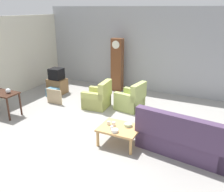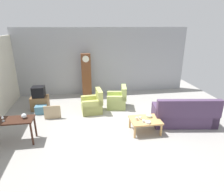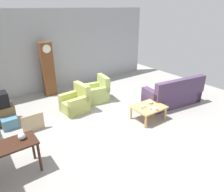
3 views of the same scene
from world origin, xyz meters
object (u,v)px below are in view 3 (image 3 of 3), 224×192
Objects in this scene: storage_box_blue at (9,123)px; grandfather_clock at (48,69)px; framed_picture_leaning at (33,123)px; cup_white_porcelain at (144,106)px; couch_floral at (173,95)px; glass_dome_cloche at (22,136)px; cup_blue_rimmed at (150,108)px; armchair_olive_far at (97,93)px; coffee_table_wood at (149,108)px; tv_stand_cabinet at (2,115)px; console_table_dark at (3,151)px; bowl_white_stacked at (155,109)px; armchair_olive_near at (76,103)px; cup_cream_tall at (142,107)px; bowl_shallow_green at (149,102)px.

grandfather_clock is at bearing 41.76° from storage_box_blue.
framed_picture_leaning is 6.36× the size of cup_white_porcelain.
glass_dome_cloche is at bearing -177.87° from couch_floral.
framed_picture_leaning is at bearing 151.65° from cup_blue_rimmed.
armchair_olive_far is 0.96× the size of coffee_table_wood.
coffee_table_wood is 11.69× the size of cup_blue_rimmed.
tv_stand_cabinet reaches higher than storage_box_blue.
coffee_table_wood is 0.74× the size of console_table_dark.
armchair_olive_far is (-2.01, 1.89, -0.05)m from couch_floral.
storage_box_blue is 4.28m from bowl_white_stacked.
framed_picture_leaning is at bearing -164.77° from armchair_olive_far.
armchair_olive_near is at bearing 39.99° from glass_dome_cloche.
armchair_olive_near is 2.77m from glass_dome_cloche.
storage_box_blue is at bearing 149.86° from cup_white_porcelain.
couch_floral is 4.73m from framed_picture_leaning.
bowl_white_stacked reaches higher than coffee_table_wood.
armchair_olive_far is 3.09m from storage_box_blue.
cup_white_porcelain is at bearing 0.36° from console_table_dark.
bowl_white_stacked is at bearing -161.49° from couch_floral.
storage_box_blue is (-1.87, -1.67, -0.88)m from grandfather_clock.
armchair_olive_near is 1.56m from framed_picture_leaning.
tv_stand_cabinet is at bearing 104.54° from storage_box_blue.
armchair_olive_far is at bearing 99.67° from cup_white_porcelain.
armchair_olive_near reaches higher than bowl_white_stacked.
cup_blue_rimmed is 0.88× the size of cup_cream_tall.
armchair_olive_far reaches higher than tv_stand_cabinet.
framed_picture_leaning is 3.03× the size of bowl_shallow_green.
glass_dome_cloche is 0.89× the size of bowl_white_stacked.
storage_box_blue is 2.52× the size of bowl_white_stacked.
console_table_dark is 2.17× the size of framed_picture_leaning.
grandfather_clock reaches higher than coffee_table_wood.
coffee_table_wood is 0.28m from bowl_white_stacked.
bowl_shallow_green is at bearing 18.52° from cup_white_porcelain.
cup_white_porcelain is at bearing -25.57° from framed_picture_leaning.
tv_stand_cabinet reaches higher than coffee_table_wood.
armchair_olive_near is at bearing 131.34° from coffee_table_wood.
glass_dome_cloche reaches higher than cup_blue_rimmed.
bowl_white_stacked is at bearing -36.84° from cup_blue_rimmed.
bowl_white_stacked is (0.28, -0.27, -0.01)m from cup_cream_tall.
couch_floral is 1.67m from cup_white_porcelain.
coffee_table_wood is at bearing 88.56° from bowl_white_stacked.
cup_cream_tall is (-0.12, -0.02, -0.00)m from cup_white_porcelain.
tv_stand_cabinet is 4.49m from bowl_shallow_green.
framed_picture_leaning is at bearing 56.06° from console_table_dark.
framed_picture_leaning is at bearing 165.42° from couch_floral.
grandfather_clock is 4.13m from glass_dome_cloche.
framed_picture_leaning is at bearing 67.64° from glass_dome_cloche.
cup_blue_rimmed is (-0.12, -0.17, 0.10)m from coffee_table_wood.
couch_floral is 5.55m from console_table_dark.
armchair_olive_near is 2.05m from storage_box_blue.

